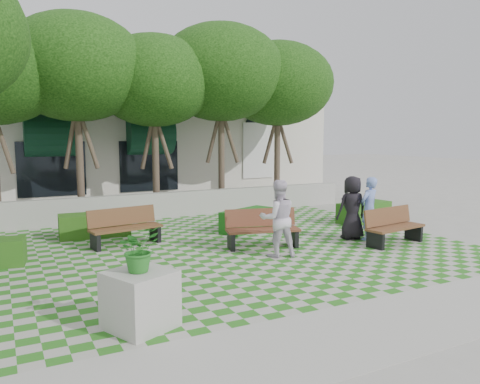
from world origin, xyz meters
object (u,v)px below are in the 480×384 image
bench_east (393,227)px  bench_mid (262,229)px  person_dark (352,208)px  person_white (278,218)px  hedge_midright (248,220)px  hedge_midleft (95,225)px  person_blue (369,209)px  planter_front (140,287)px  bench_west (125,227)px  hedge_east (364,212)px

bench_east → bench_mid: (-3.37, 1.33, 0.01)m
person_dark → person_white: person_white is taller
bench_east → hedge_midright: size_ratio=1.04×
hedge_midright → bench_east: bearing=-51.7°
person_dark → hedge_midleft: bearing=-21.7°
person_blue → person_white: (-3.27, -0.38, 0.05)m
person_dark → planter_front: bearing=33.2°
person_white → hedge_midright: bearing=-91.1°
bench_west → hedge_east: size_ratio=1.01×
bench_mid → person_blue: size_ratio=1.13×
person_blue → bench_east: bearing=93.2°
hedge_midright → person_blue: (2.46, -2.68, 0.57)m
bench_west → planter_front: bearing=-110.6°
bench_east → hedge_midleft: size_ratio=0.99×
bench_mid → hedge_east: bearing=31.4°
hedge_midleft → person_dark: bearing=-29.7°
hedge_midright → bench_west: bearing=-177.7°
hedge_midleft → bench_mid: bearing=-42.3°
bench_east → person_white: (-3.50, 0.34, 0.47)m
bench_east → bench_west: bench_west is taller
bench_west → person_dark: 6.37m
person_dark → person_blue: bearing=149.2°
hedge_east → person_dark: person_dark is taller
hedge_east → planter_front: bearing=-150.7°
person_white → person_dark: bearing=-153.3°
bench_east → person_white: size_ratio=1.03×
bench_mid → person_white: (-0.13, -0.99, 0.46)m
hedge_east → person_dark: bearing=-139.4°
bench_west → person_dark: (5.95, -2.24, 0.42)m
hedge_midleft → bench_west: bearing=-69.8°
bench_mid → hedge_midright: bearing=86.3°
bench_east → bench_mid: size_ratio=0.96×
hedge_midright → person_dark: (2.10, -2.39, 0.58)m
person_white → person_blue: bearing=-159.7°
bench_east → hedge_midright: (-2.69, 3.40, -0.15)m
planter_front → hedge_midleft: bearing=85.3°
hedge_east → planter_front: planter_front is taller
planter_front → person_white: 4.95m
bench_east → bench_west: (-6.54, 3.24, 0.01)m
bench_mid → bench_west: bench_mid is taller
bench_west → person_white: size_ratio=1.05×
bench_mid → person_blue: bearing=3.5°
bench_mid → planter_front: planter_front is taller
bench_west → planter_front: planter_front is taller
bench_east → person_dark: person_dark is taller
bench_east → hedge_midleft: (-7.08, 4.70, -0.13)m
hedge_midright → person_blue: size_ratio=1.05×
hedge_east → person_blue: 2.77m
person_blue → hedge_midright: bearing=-62.0°
person_blue → person_dark: person_dark is taller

